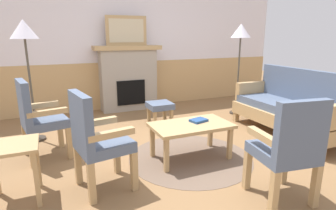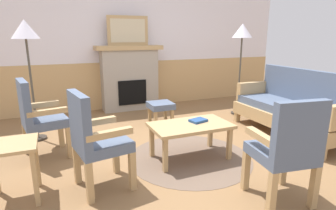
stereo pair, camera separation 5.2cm
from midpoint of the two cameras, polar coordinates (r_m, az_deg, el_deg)
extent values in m
plane|color=olive|center=(3.63, 2.59, -9.71)|extent=(14.00, 14.00, 0.00)
cube|color=white|center=(5.78, -8.63, 12.89)|extent=(7.20, 0.12, 2.70)
cube|color=tan|center=(5.80, -8.14, 4.20)|extent=(7.20, 0.02, 0.95)
cube|color=#A39989|center=(5.60, -7.70, 5.17)|extent=(1.10, 0.36, 1.20)
cube|color=black|center=(5.46, -7.10, 2.60)|extent=(0.56, 0.02, 0.48)
cube|color=tan|center=(5.54, -7.93, 11.72)|extent=(1.30, 0.44, 0.08)
cube|color=tan|center=(5.53, -8.05, 15.03)|extent=(0.80, 0.03, 0.56)
cube|color=beige|center=(5.52, -8.00, 15.03)|extent=(0.68, 0.01, 0.44)
cube|color=tan|center=(4.99, 14.41, -2.43)|extent=(0.08, 0.08, 0.16)
cube|color=tan|center=(3.87, 29.62, -8.84)|extent=(0.08, 0.08, 0.16)
cube|color=tan|center=(5.36, 19.55, -1.65)|extent=(0.08, 0.08, 0.16)
cube|color=tan|center=(4.54, 23.97, -2.53)|extent=(0.70, 1.80, 0.20)
cube|color=slate|center=(4.50, 24.17, -0.58)|extent=(0.60, 1.70, 0.12)
cube|color=slate|center=(4.66, 27.10, 3.49)|extent=(0.10, 1.70, 0.50)
cube|color=tan|center=(5.07, 17.37, 2.88)|extent=(0.60, 0.10, 0.30)
cube|color=tan|center=(3.06, -0.08, -10.38)|extent=(0.05, 0.05, 0.40)
cube|color=tan|center=(3.45, 13.04, -7.86)|extent=(0.05, 0.05, 0.40)
cube|color=tan|center=(3.44, -2.94, -7.54)|extent=(0.05, 0.05, 0.40)
cube|color=tan|center=(3.79, 9.16, -5.62)|extent=(0.05, 0.05, 0.40)
cube|color=tan|center=(3.33, 5.14, -4.27)|extent=(0.96, 0.56, 0.04)
cylinder|color=brown|center=(3.49, 4.99, -10.77)|extent=(1.52, 1.52, 0.01)
cube|color=navy|center=(3.42, 6.72, -3.20)|extent=(0.23, 0.19, 0.03)
cube|color=tan|center=(4.56, -2.27, -2.88)|extent=(0.05, 0.05, 0.26)
cube|color=tan|center=(4.67, 1.18, -2.46)|extent=(0.05, 0.05, 0.26)
cube|color=tan|center=(4.83, -3.52, -1.91)|extent=(0.05, 0.05, 0.26)
cube|color=tan|center=(4.94, -0.23, -1.53)|extent=(0.05, 0.05, 0.26)
cube|color=slate|center=(4.70, -1.22, -0.08)|extent=(0.40, 0.40, 0.10)
cube|color=tan|center=(3.99, -21.00, -5.37)|extent=(0.07, 0.07, 0.40)
cube|color=tan|center=(3.60, -19.40, -7.32)|extent=(0.07, 0.07, 0.40)
cube|color=tan|center=(3.93, -26.97, -6.31)|extent=(0.07, 0.07, 0.40)
cube|color=tan|center=(3.54, -26.02, -8.42)|extent=(0.07, 0.07, 0.40)
cube|color=slate|center=(3.68, -23.73, -3.16)|extent=(0.57, 0.57, 0.10)
cube|color=slate|center=(3.58, -27.32, 0.80)|extent=(0.17, 0.49, 0.48)
cube|color=tan|center=(3.83, -24.58, 0.05)|extent=(0.45, 0.16, 0.06)
cube|color=tan|center=(3.44, -23.36, -1.34)|extent=(0.45, 0.16, 0.06)
cube|color=tan|center=(3.11, -10.29, -10.22)|extent=(0.07, 0.07, 0.40)
cube|color=tan|center=(2.76, -6.85, -13.38)|extent=(0.07, 0.07, 0.40)
cube|color=tan|center=(3.00, -17.88, -11.70)|extent=(0.07, 0.07, 0.40)
cube|color=tan|center=(2.63, -15.39, -15.31)|extent=(0.07, 0.07, 0.40)
cube|color=slate|center=(2.76, -12.89, -7.93)|extent=(0.55, 0.55, 0.10)
cube|color=slate|center=(2.61, -17.36, -2.78)|extent=(0.16, 0.49, 0.48)
cube|color=tan|center=(2.89, -14.47, -3.45)|extent=(0.45, 0.14, 0.06)
cube|color=tan|center=(2.52, -11.49, -5.90)|extent=(0.45, 0.14, 0.06)
cube|color=tan|center=(2.86, 16.34, -12.90)|extent=(0.07, 0.07, 0.40)
cube|color=tan|center=(3.08, 23.22, -11.46)|extent=(0.07, 0.07, 0.40)
cube|color=tan|center=(2.55, 21.30, -16.80)|extent=(0.07, 0.07, 0.40)
cube|color=tan|center=(2.80, 28.55, -14.74)|extent=(0.07, 0.07, 0.40)
cube|color=slate|center=(2.71, 22.87, -9.20)|extent=(0.54, 0.54, 0.10)
cube|color=slate|center=(2.47, 26.29, -4.65)|extent=(0.49, 0.15, 0.48)
cube|color=tan|center=(2.53, 19.51, -6.37)|extent=(0.13, 0.45, 0.06)
cube|color=tan|center=(2.78, 26.60, -5.28)|extent=(0.13, 0.45, 0.06)
cube|color=tan|center=(3.06, -25.12, -10.64)|extent=(0.04, 0.04, 0.52)
cube|color=tan|center=(2.73, -25.34, -13.69)|extent=(0.04, 0.04, 0.52)
cube|color=tan|center=(2.81, -29.51, -7.29)|extent=(0.44, 0.44, 0.03)
cylinder|color=#332D28|center=(5.49, 14.42, -1.60)|extent=(0.24, 0.24, 0.03)
cylinder|color=#4C473D|center=(5.35, 14.89, 5.79)|extent=(0.03, 0.03, 1.40)
cone|color=silver|center=(5.30, 15.48, 14.65)|extent=(0.36, 0.36, 0.25)
cylinder|color=#332D28|center=(4.47, -25.02, -6.22)|extent=(0.24, 0.24, 0.03)
cylinder|color=#4C473D|center=(4.28, -26.02, 2.79)|extent=(0.03, 0.03, 1.40)
cone|color=silver|center=(4.22, -27.27, 13.82)|extent=(0.36, 0.36, 0.25)
camera|label=1|loc=(0.03, -89.60, 0.10)|focal=29.38mm
camera|label=2|loc=(0.03, 90.40, -0.10)|focal=29.38mm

